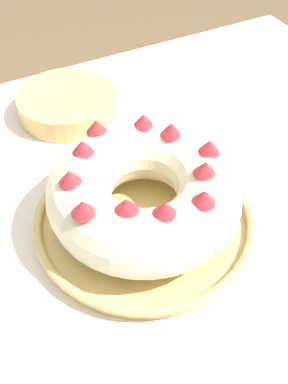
{
  "coord_description": "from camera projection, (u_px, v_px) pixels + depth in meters",
  "views": [
    {
      "loc": [
        -0.17,
        -0.35,
        1.23
      ],
      "look_at": [
        0.01,
        0.01,
        0.81
      ],
      "focal_mm": 42.0,
      "sensor_mm": 36.0,
      "label": 1
    }
  ],
  "objects": [
    {
      "name": "serving_dish",
      "position": [
        144.0,
        219.0,
        0.63
      ],
      "size": [
        0.31,
        0.31,
        0.03
      ],
      "color": "tan",
      "rests_on": "dining_table"
    },
    {
      "name": "dining_table",
      "position": [
        139.0,
        274.0,
        0.7
      ],
      "size": [
        1.19,
        0.93,
        0.74
      ],
      "color": "beige",
      "rests_on": "ground_plane"
    },
    {
      "name": "side_bowl",
      "position": [
        68.0,
        104.0,
        0.81
      ],
      "size": [
        0.18,
        0.18,
        0.04
      ],
      "primitive_type": "cylinder",
      "color": "tan",
      "rests_on": "dining_table"
    },
    {
      "name": "bundt_cake",
      "position": [
        144.0,
        191.0,
        0.59
      ],
      "size": [
        0.26,
        0.26,
        0.1
      ],
      "color": "beige",
      "rests_on": "serving_dish"
    }
  ]
}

